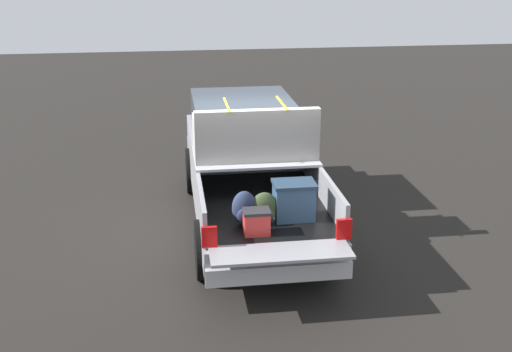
% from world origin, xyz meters
% --- Properties ---
extents(ground_plane, '(40.00, 40.00, 0.00)m').
position_xyz_m(ground_plane, '(0.00, 0.00, 0.00)').
color(ground_plane, black).
extents(pickup_truck, '(6.05, 2.06, 2.23)m').
position_xyz_m(pickup_truck, '(0.38, -0.00, 0.99)').
color(pickup_truck, gray).
rests_on(pickup_truck, ground_plane).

